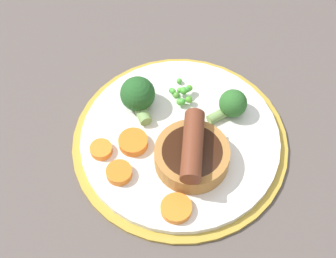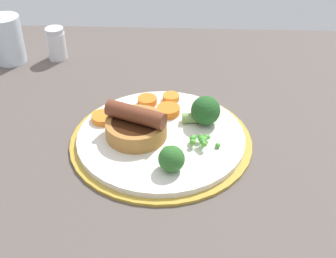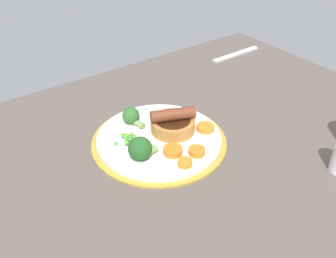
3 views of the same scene
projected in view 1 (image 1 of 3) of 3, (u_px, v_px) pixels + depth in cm
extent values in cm
cube|color=#564C47|center=(164.00, 186.00, 72.88)|extent=(110.00, 80.00, 3.00)
cylinder|color=#B79333|center=(180.00, 143.00, 74.45)|extent=(28.55, 28.55, 0.50)
cylinder|color=silver|center=(180.00, 141.00, 74.08)|extent=(26.27, 26.27, 1.40)
cylinder|color=#AD7538|center=(192.00, 156.00, 70.43)|extent=(9.50, 9.50, 2.70)
cylinder|color=#33190C|center=(192.00, 151.00, 69.42)|extent=(7.60, 7.60, 0.30)
cylinder|color=brown|center=(193.00, 146.00, 68.22)|extent=(9.72, 5.99, 2.56)
sphere|color=#54A738|center=(180.00, 90.00, 76.37)|extent=(0.77, 0.77, 0.77)
sphere|color=green|center=(182.00, 102.00, 75.60)|extent=(0.97, 0.97, 0.97)
sphere|color=green|center=(189.00, 88.00, 76.51)|extent=(0.78, 0.78, 0.78)
sphere|color=#55A544|center=(183.00, 90.00, 76.22)|extent=(0.79, 0.79, 0.79)
sphere|color=green|center=(187.00, 89.00, 76.24)|extent=(0.83, 0.83, 0.83)
sphere|color=#4D9333|center=(176.00, 95.00, 76.06)|extent=(0.93, 0.93, 0.93)
sphere|color=#53A33A|center=(190.00, 100.00, 75.80)|extent=(0.73, 0.73, 0.73)
sphere|color=green|center=(184.00, 91.00, 75.98)|extent=(0.93, 0.93, 0.93)
sphere|color=green|center=(180.00, 102.00, 75.62)|extent=(0.98, 0.98, 0.98)
sphere|color=#50A73B|center=(173.00, 91.00, 76.62)|extent=(0.83, 0.83, 0.83)
sphere|color=#52A72C|center=(189.00, 88.00, 76.52)|extent=(0.90, 0.90, 0.90)
sphere|color=green|center=(172.00, 91.00, 76.81)|extent=(0.81, 0.81, 0.81)
sphere|color=#519E30|center=(189.00, 99.00, 75.70)|extent=(0.96, 0.96, 0.96)
sphere|color=#4C9E38|center=(179.00, 81.00, 78.13)|extent=(0.80, 0.80, 0.80)
sphere|color=#2D6628|center=(233.00, 103.00, 74.23)|extent=(3.77, 3.77, 3.77)
cylinder|color=#7A9E56|center=(217.00, 116.00, 74.59)|extent=(1.86, 2.83, 1.32)
sphere|color=#235623|center=(136.00, 94.00, 74.46)|extent=(4.71, 4.71, 4.71)
cylinder|color=#7A9E56|center=(143.00, 115.00, 74.45)|extent=(2.42, 1.82, 1.65)
cylinder|color=orange|center=(119.00, 173.00, 70.06)|extent=(4.42, 4.42, 1.12)
cylinder|color=orange|center=(175.00, 209.00, 67.45)|extent=(4.71, 4.71, 0.98)
cylinder|color=orange|center=(101.00, 149.00, 71.97)|extent=(3.71, 3.71, 0.99)
cylinder|color=orange|center=(133.00, 142.00, 72.43)|extent=(4.39, 4.39, 1.22)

